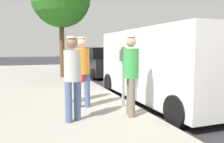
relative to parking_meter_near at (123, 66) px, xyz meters
The scene contains 10 objects.
ground_plane 1.80m from the parking_meter_near, behind, with size 80.00×80.00×0.00m, color #2D2D33.
sidewalk_slab 2.42m from the parking_meter_near, ahead, with size 5.00×32.00×0.15m, color #9E998E.
parking_meter_near is the anchor object (origin of this frame).
pedestrian_in_green 0.85m from the parking_meter_near, 79.44° to the left, with size 0.34×0.36×1.74m.
pedestrian_in_orange 1.02m from the parking_meter_near, 13.52° to the right, with size 0.35×0.34×1.75m.
pedestrian_in_gray 1.62m from the parking_meter_near, 29.82° to the left, with size 0.34×0.34×1.71m.
pedestrian_in_yellow 1.45m from the parking_meter_near, 38.43° to the right, with size 0.34×0.34×1.69m.
parked_van 1.62m from the parking_meter_near, 157.61° to the right, with size 2.21×5.24×2.15m.
parked_sedan_behind 7.77m from the parking_meter_near, 102.28° to the right, with size 1.94×4.40×1.65m.
fire_hydrant 4.58m from the parking_meter_near, 88.74° to the right, with size 0.24×0.24×0.86m.
Camera 1 is at (3.52, 5.28, 1.63)m, focal length 37.66 mm.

